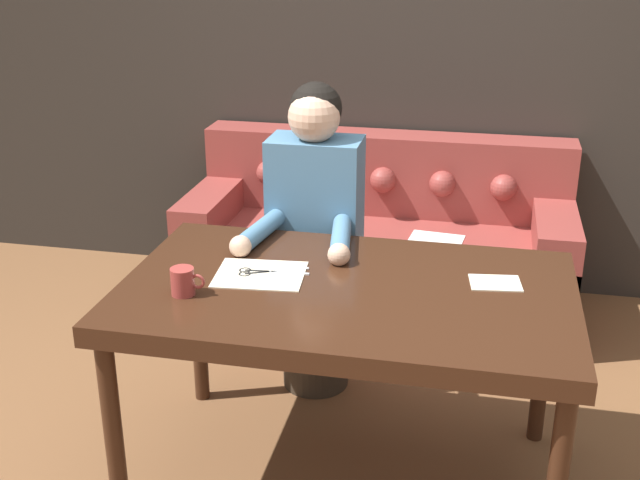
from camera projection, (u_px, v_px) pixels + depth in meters
The scene contains 9 objects.
ground_plane at pixel (344, 479), 2.88m from camera, with size 16.00×16.00×0.00m, color brown.
wall_back at pixel (412, 42), 4.06m from camera, with size 8.00×0.06×2.60m.
dining_table at pixel (347, 306), 2.64m from camera, with size 1.48×0.90×0.76m.
couch at pixel (378, 249), 4.09m from camera, with size 1.90×0.79×0.86m.
person at pixel (315, 244), 3.24m from camera, with size 0.44×0.61×1.31m.
pattern_paper_main at pixel (260, 274), 2.70m from camera, with size 0.32×0.27×0.00m.
pattern_paper_offcut at pixel (495, 283), 2.64m from camera, with size 0.18×0.15×0.00m.
scissors at pixel (261, 272), 2.72m from camera, with size 0.24×0.12×0.01m.
mug at pixel (183, 281), 2.54m from camera, with size 0.11×0.08×0.09m.
Camera 1 is at (0.41, -2.33, 1.87)m, focal length 45.00 mm.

